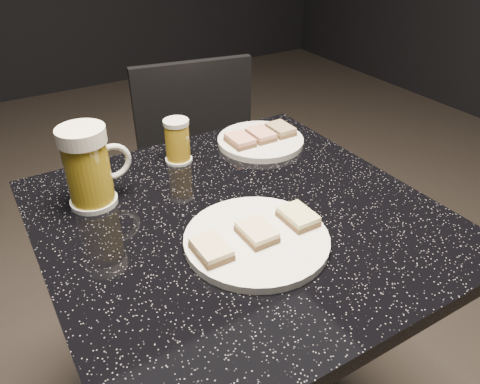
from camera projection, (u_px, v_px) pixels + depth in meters
name	position (u px, v px, depth m)	size (l,w,h in m)	color
plate_large	(257.00, 240.00, 0.80)	(0.25, 0.25, 0.01)	white
plate_small	(261.00, 141.00, 1.12)	(0.20, 0.20, 0.01)	white
table	(240.00, 307.00, 1.00)	(0.70, 0.70, 0.75)	black
beer_mug	(89.00, 167.00, 0.86)	(0.13, 0.09, 0.16)	silver
beer_tumbler	(177.00, 141.00, 1.02)	(0.06, 0.06, 0.10)	white
chair	(207.00, 185.00, 1.44)	(0.42, 0.42, 0.85)	black
canapes_on_plate_large	(257.00, 232.00, 0.79)	(0.22, 0.07, 0.02)	#4C3521
canapes_on_plate_small	(261.00, 135.00, 1.11)	(0.16, 0.07, 0.02)	#4C3521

